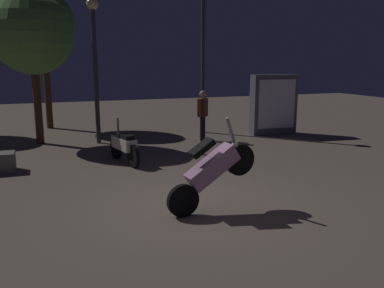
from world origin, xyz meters
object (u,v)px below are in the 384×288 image
(motorcycle_pink_foreground, at_px, (212,170))
(kiosk_billboard, at_px, (273,105))
(person_rider_beside, at_px, (203,111))
(streetlamp_near, at_px, (203,38))
(motorcycle_white_parked_left, at_px, (124,146))
(streetlamp_far, at_px, (95,51))

(motorcycle_pink_foreground, bearing_deg, kiosk_billboard, 44.93)
(person_rider_beside, xyz_separation_m, streetlamp_near, (0.56, 1.42, 2.39))
(motorcycle_white_parked_left, relative_size, kiosk_billboard, 0.78)
(motorcycle_pink_foreground, bearing_deg, streetlamp_near, 63.26)
(streetlamp_near, distance_m, streetlamp_far, 3.91)
(streetlamp_near, xyz_separation_m, streetlamp_far, (-3.82, -0.67, -0.51))
(kiosk_billboard, bearing_deg, motorcycle_pink_foreground, 57.37)
(motorcycle_white_parked_left, height_order, kiosk_billboard, kiosk_billboard)
(streetlamp_near, bearing_deg, person_rider_beside, -111.62)
(streetlamp_near, relative_size, kiosk_billboard, 2.54)
(motorcycle_white_parked_left, height_order, streetlamp_far, streetlamp_far)
(motorcycle_pink_foreground, relative_size, motorcycle_white_parked_left, 1.01)
(streetlamp_far, height_order, kiosk_billboard, streetlamp_far)
(motorcycle_pink_foreground, xyz_separation_m, streetlamp_near, (2.74, 7.34, 2.61))
(motorcycle_pink_foreground, xyz_separation_m, kiosk_billboard, (4.95, 6.16, 0.31))
(person_rider_beside, height_order, streetlamp_near, streetlamp_near)
(motorcycle_pink_foreground, height_order, streetlamp_near, streetlamp_near)
(motorcycle_white_parked_left, relative_size, streetlamp_far, 0.37)
(streetlamp_near, bearing_deg, streetlamp_far, -169.98)
(streetlamp_near, bearing_deg, motorcycle_pink_foreground, -110.46)
(motorcycle_pink_foreground, bearing_deg, motorcycle_white_parked_left, 95.16)
(motorcycle_pink_foreground, relative_size, kiosk_billboard, 0.79)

